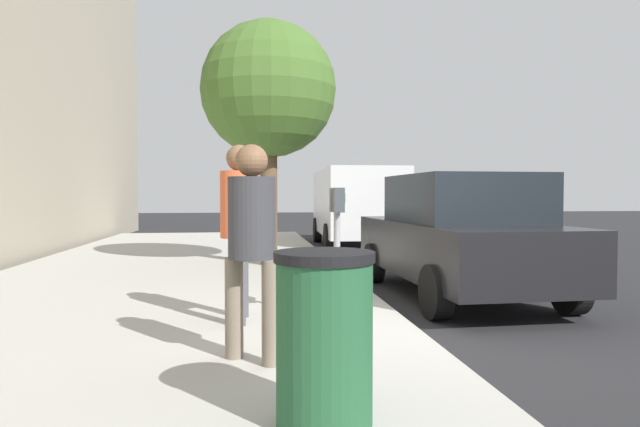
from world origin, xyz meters
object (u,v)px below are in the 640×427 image
object	(u,v)px
parking_meter	(337,225)
trash_bin	(324,338)
pedestrian_bystander	(252,235)
parked_sedan_near	(459,235)
pedestrian_at_meter	(240,216)
parked_van_far	(356,203)
street_tree	(269,91)

from	to	relation	value
parking_meter	trash_bin	xyz separation A→B (m)	(-2.71, 0.51, -0.51)
pedestrian_bystander	parked_sedan_near	distance (m)	4.45
pedestrian_at_meter	parked_van_far	size ratio (longest dim) A/B	0.35
parking_meter	street_tree	world-z (taller)	street_tree
parked_van_far	street_tree	world-z (taller)	street_tree
parked_sedan_near	trash_bin	world-z (taller)	parked_sedan_near
parked_sedan_near	street_tree	size ratio (longest dim) A/B	0.97
pedestrian_bystander	street_tree	distance (m)	6.59
pedestrian_bystander	parked_van_far	xyz separation A→B (m)	(11.01, -3.01, 0.09)
pedestrian_at_meter	street_tree	xyz separation A→B (m)	(4.73, -0.49, 2.18)
pedestrian_bystander	trash_bin	bearing A→B (deg)	-123.21
pedestrian_at_meter	parked_van_far	distance (m)	10.07
pedestrian_at_meter	pedestrian_bystander	bearing A→B (deg)	-81.33
parked_sedan_near	parked_van_far	world-z (taller)	parked_van_far
pedestrian_bystander	parked_van_far	size ratio (longest dim) A/B	0.33
parked_van_far	parking_meter	bearing A→B (deg)	167.69
parking_meter	pedestrian_bystander	world-z (taller)	pedestrian_bystander
pedestrian_bystander	parked_van_far	bearing A→B (deg)	23.98
parking_meter	parked_van_far	xyz separation A→B (m)	(9.58, -2.09, 0.09)
pedestrian_bystander	trash_bin	size ratio (longest dim) A/B	1.72
pedestrian_at_meter	parked_van_far	xyz separation A→B (m)	(9.57, -3.13, -0.01)
pedestrian_bystander	parked_van_far	distance (m)	11.42
parking_meter	parked_sedan_near	distance (m)	2.80
pedestrian_bystander	trash_bin	xyz separation A→B (m)	(-1.28, -0.40, -0.51)
parking_meter	pedestrian_bystander	size ratio (longest dim) A/B	0.81
parked_sedan_near	pedestrian_at_meter	bearing A→B (deg)	120.29
trash_bin	parked_sedan_near	bearing A→B (deg)	-29.80
parking_meter	street_tree	size ratio (longest dim) A/B	0.31
parked_van_far	trash_bin	distance (m)	12.58
pedestrian_at_meter	parked_sedan_near	xyz separation A→B (m)	(1.83, -3.13, -0.37)
parked_van_far	trash_bin	bearing A→B (deg)	168.04
street_tree	trash_bin	size ratio (longest dim) A/B	4.57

